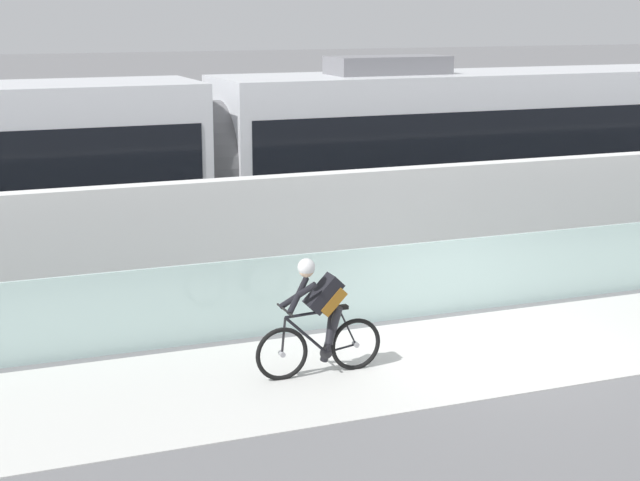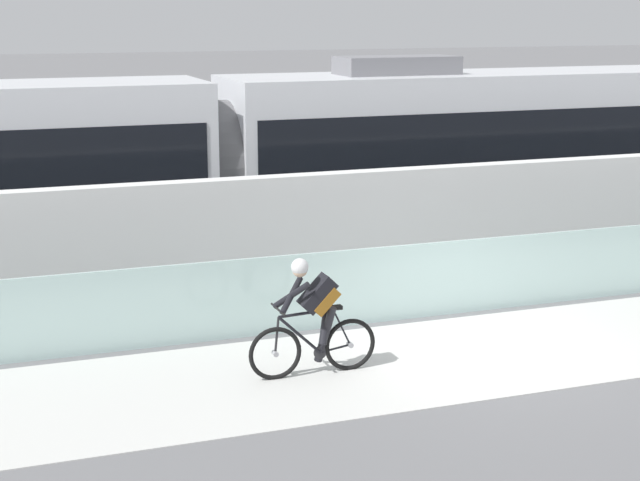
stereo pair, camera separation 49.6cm
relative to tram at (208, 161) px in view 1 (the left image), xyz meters
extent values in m
plane|color=slate|center=(2.19, -6.85, -1.89)|extent=(200.00, 200.00, 0.00)
cube|color=silver|center=(2.19, -6.85, -1.89)|extent=(32.00, 3.20, 0.01)
cube|color=silver|center=(2.19, -5.00, -1.30)|extent=(32.00, 0.05, 1.19)
cube|color=silver|center=(2.19, -3.20, -0.86)|extent=(32.00, 0.36, 2.07)
cube|color=#595654|center=(2.19, -0.72, -1.89)|extent=(32.00, 0.08, 0.01)
cube|color=#595654|center=(2.19, 0.72, -1.89)|extent=(32.00, 0.08, 0.01)
cube|color=#232326|center=(-2.22, 0.00, -1.53)|extent=(1.40, 1.88, 0.20)
cylinder|color=black|center=(-2.22, -0.72, -1.59)|extent=(0.60, 0.10, 0.60)
cylinder|color=black|center=(-2.22, 0.72, -1.59)|extent=(0.60, 0.10, 0.60)
cube|color=silver|center=(5.76, 0.00, 0.01)|extent=(11.00, 2.50, 3.10)
cube|color=black|center=(5.76, 0.00, 0.36)|extent=(10.56, 2.54, 1.04)
cube|color=#14724C|center=(5.76, 0.00, -1.36)|extent=(10.78, 2.53, 0.28)
cube|color=slate|center=(3.78, 0.00, 1.74)|extent=(2.40, 1.10, 0.36)
cube|color=#232326|center=(2.24, 0.00, -1.53)|extent=(1.40, 1.88, 0.20)
cylinder|color=black|center=(2.24, -0.72, -1.59)|extent=(0.60, 0.10, 0.60)
cylinder|color=black|center=(2.24, 0.72, -1.59)|extent=(0.60, 0.10, 0.60)
cube|color=#232326|center=(9.28, 0.00, -1.53)|extent=(1.40, 1.88, 0.20)
cylinder|color=black|center=(9.28, -0.72, -1.59)|extent=(0.60, 0.10, 0.60)
cylinder|color=black|center=(9.28, 0.72, -1.59)|extent=(0.60, 0.10, 0.60)
cylinder|color=#59595B|center=(0.01, 0.00, 0.01)|extent=(0.60, 2.30, 2.30)
torus|color=black|center=(-0.97, -6.85, -1.53)|extent=(0.72, 0.06, 0.72)
cylinder|color=#99999E|center=(-0.97, -6.85, -1.53)|extent=(0.07, 0.10, 0.07)
torus|color=black|center=(0.08, -6.85, -1.53)|extent=(0.72, 0.06, 0.72)
cylinder|color=#99999E|center=(0.08, -6.85, -1.53)|extent=(0.07, 0.10, 0.07)
cylinder|color=black|center=(-0.64, -6.85, -1.32)|extent=(0.60, 0.04, 0.58)
cylinder|color=black|center=(-0.26, -6.85, -1.30)|extent=(0.22, 0.04, 0.59)
cylinder|color=black|center=(-0.55, -6.85, -1.03)|extent=(0.76, 0.04, 0.07)
cylinder|color=black|center=(-0.14, -6.85, -1.56)|extent=(0.43, 0.03, 0.09)
cylinder|color=black|center=(-0.05, -6.85, -1.27)|extent=(0.27, 0.02, 0.53)
cylinder|color=black|center=(-0.95, -6.85, -1.29)|extent=(0.08, 0.03, 0.49)
cube|color=black|center=(-0.17, -6.85, -0.99)|extent=(0.24, 0.10, 0.05)
cylinder|color=black|center=(-0.92, -6.85, -0.94)|extent=(0.03, 0.58, 0.03)
cylinder|color=#262628|center=(-0.35, -6.85, -1.59)|extent=(0.18, 0.02, 0.18)
cube|color=black|center=(-0.39, -6.85, -0.78)|extent=(0.50, 0.28, 0.51)
cube|color=#8C5919|center=(-0.30, -6.85, -0.87)|extent=(0.38, 0.30, 0.38)
sphere|color=beige|center=(-0.63, -6.85, -0.43)|extent=(0.20, 0.20, 0.20)
sphere|color=silver|center=(-0.63, -6.85, -0.40)|extent=(0.23, 0.23, 0.23)
cylinder|color=black|center=(-0.75, -6.85, -0.77)|extent=(0.44, 0.41, 0.41)
cylinder|color=black|center=(-0.75, -6.85, -0.77)|extent=(0.44, 0.41, 0.41)
cylinder|color=black|center=(-0.28, -6.85, -1.35)|extent=(0.29, 0.33, 0.80)
cylinder|color=black|center=(-0.28, -6.85, -1.21)|extent=(0.29, 0.33, 0.54)
camera|label=1|loc=(-5.19, -18.70, 2.87)|focal=57.12mm
camera|label=2|loc=(-4.73, -18.87, 2.87)|focal=57.12mm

